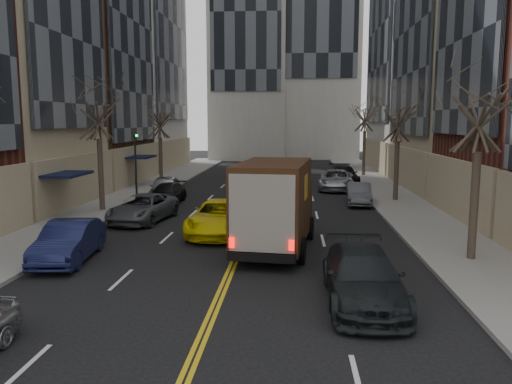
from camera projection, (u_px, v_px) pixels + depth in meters
sidewalk_left at (137, 193)px, 35.69m from camera, size 4.00×66.00×0.15m
sidewalk_right at (392, 196)px, 34.36m from camera, size 4.00×66.00×0.15m
tree_lf_mid at (97, 96)px, 27.85m from camera, size 3.20×3.20×8.91m
tree_lf_far at (160, 111)px, 40.76m from camera, size 3.20×3.20×8.12m
tree_rt_near at (482, 86)px, 17.68m from camera, size 3.20×3.20×8.71m
tree_rt_mid at (399, 106)px, 31.54m from camera, size 3.20×3.20×8.32m
tree_rt_far at (365, 104)px, 46.27m from camera, size 3.20×3.20×9.11m
traffic_signal at (136, 161)px, 30.25m from camera, size 0.29×0.26×4.70m
ups_truck at (275, 206)px, 20.07m from camera, size 3.29×6.88×3.64m
observer_sedan at (363, 277)px, 14.32m from camera, size 2.13×5.24×1.52m
taxi at (220, 217)px, 23.15m from camera, size 2.69×5.63×1.55m
pedestrian at (235, 207)px, 25.73m from camera, size 0.45×0.63×1.64m
parked_lf_b at (69, 241)px, 18.66m from camera, size 2.06×4.68×1.49m
parked_lf_c at (143, 208)px, 26.05m from camera, size 3.01×5.33×1.41m
parked_lf_d at (167, 194)px, 31.66m from camera, size 1.92×4.45×1.28m
parked_lf_e at (165, 188)px, 33.08m from camera, size 2.46×4.90×1.60m
parked_rt_a at (359, 194)px, 31.31m from camera, size 1.71×4.18×1.35m
parked_rt_b at (336, 180)px, 38.01m from camera, size 3.06×5.71×1.52m
parked_rt_c at (343, 175)px, 41.33m from camera, size 2.42×5.49×1.57m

